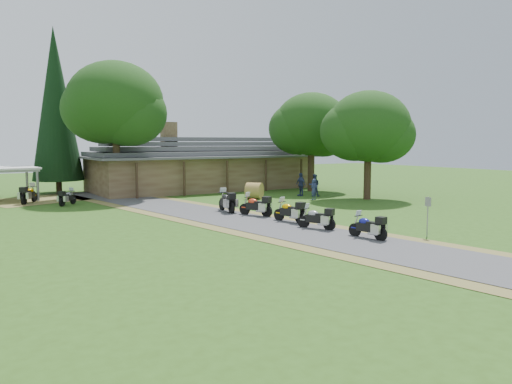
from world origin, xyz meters
TOP-DOWN VIEW (x-y plane):
  - ground at (0.00, 0.00)m, footprint 120.00×120.00m
  - driveway at (-0.50, 4.00)m, footprint 51.95×51.95m
  - lodge at (6.00, 24.00)m, footprint 21.40×9.40m
  - motorcycle_row_a at (1.45, -1.71)m, footprint 0.86×1.87m
  - motorcycle_row_b at (1.07, 1.47)m, footprint 1.29×1.92m
  - motorcycle_row_c at (1.24, 3.97)m, footprint 1.06×2.04m
  - motorcycle_row_d at (0.91, 6.94)m, footprint 1.40×2.10m
  - motorcycle_row_e at (0.30, 9.38)m, footprint 0.99×2.20m
  - motorcycle_carport_a at (-9.49, 20.96)m, footprint 1.68×2.10m
  - motorcycle_carport_b at (-7.39, 18.36)m, footprint 1.60×1.62m
  - person_a at (9.15, 11.66)m, footprint 0.63×0.53m
  - person_b at (10.77, 13.57)m, footprint 0.73×0.72m
  - person_c at (10.01, 14.39)m, footprint 0.46×0.64m
  - hay_bale at (5.63, 14.55)m, footprint 1.72×1.70m
  - sign_post at (4.07, -2.90)m, footprint 0.34×0.06m
  - oak_lodge_left at (-3.14, 20.76)m, footprint 7.45×7.45m
  - oak_lodge_right at (13.31, 17.20)m, footprint 6.58×6.58m
  - oak_driveway at (12.90, 9.78)m, footprint 6.35×6.35m
  - cedar_near at (-6.21, 27.36)m, footprint 4.23×4.23m

SIDE VIEW (x-z plane):
  - ground at x=0.00m, z-range 0.00..0.00m
  - driveway at x=-0.50m, z-range 0.00..0.00m
  - motorcycle_carport_b at x=-7.39m, z-range 0.00..1.18m
  - motorcycle_row_a at x=1.45m, z-range 0.00..1.23m
  - motorcycle_row_b at x=1.07m, z-range 0.00..1.25m
  - hay_bale at x=5.63m, z-range 0.00..1.27m
  - motorcycle_row_c at x=1.24m, z-range 0.00..1.33m
  - motorcycle_row_d at x=0.91m, z-range 0.00..1.37m
  - motorcycle_carport_a at x=-9.49m, z-range 0.00..1.41m
  - motorcycle_row_e at x=0.30m, z-range 0.00..1.45m
  - sign_post at x=4.07m, z-range 0.00..1.89m
  - person_a at x=9.15m, z-range 0.00..1.89m
  - person_b at x=10.77m, z-range 0.00..2.11m
  - person_c at x=10.01m, z-range 0.00..2.22m
  - lodge at x=6.00m, z-range 0.00..4.90m
  - oak_driveway at x=12.90m, z-range 0.00..9.01m
  - oak_lodge_right at x=13.31m, z-range 0.00..9.65m
  - oak_lodge_left at x=-3.14m, z-range 0.00..11.98m
  - cedar_near at x=-6.21m, z-range 0.00..14.10m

